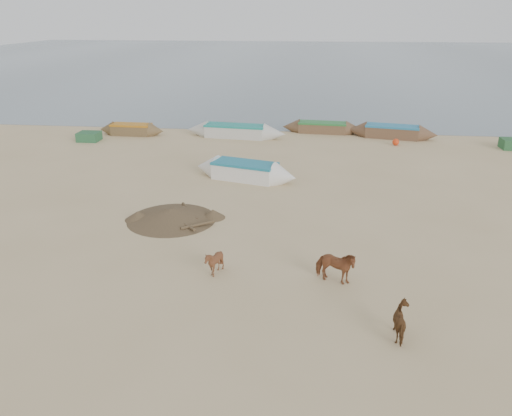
{
  "coord_description": "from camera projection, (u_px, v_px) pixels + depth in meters",
  "views": [
    {
      "loc": [
        2.02,
        -14.15,
        8.2
      ],
      "look_at": [
        0.0,
        4.0,
        1.0
      ],
      "focal_mm": 35.0,
      "sensor_mm": 36.0,
      "label": 1
    }
  ],
  "objects": [
    {
      "name": "ground",
      "position": [
        242.0,
        281.0,
        16.3
      ],
      "size": [
        140.0,
        140.0,
        0.0
      ],
      "primitive_type": "plane",
      "color": "tan",
      "rests_on": "ground"
    },
    {
      "name": "sea",
      "position": [
        303.0,
        59.0,
        92.1
      ],
      "size": [
        160.0,
        160.0,
        0.0
      ],
      "primitive_type": "plane",
      "color": "slate",
      "rests_on": "ground"
    },
    {
      "name": "cow_adult",
      "position": [
        335.0,
        267.0,
        16.0
      ],
      "size": [
        1.5,
        1.03,
        1.16
      ],
      "primitive_type": "imported",
      "rotation": [
        0.0,
        0.0,
        1.25
      ],
      "color": "brown",
      "rests_on": "ground"
    },
    {
      "name": "calf_front",
      "position": [
        214.0,
        262.0,
        16.54
      ],
      "size": [
        1.09,
        1.05,
        0.93
      ],
      "primitive_type": "imported",
      "rotation": [
        0.0,
        0.0,
        -1.1
      ],
      "color": "#59311C",
      "rests_on": "ground"
    },
    {
      "name": "calf_right",
      "position": [
        404.0,
        322.0,
        13.33
      ],
      "size": [
        1.11,
        1.17,
        0.93
      ],
      "primitive_type": "imported",
      "rotation": [
        0.0,
        0.0,
        2.01
      ],
      "color": "brown",
      "rests_on": "ground"
    },
    {
      "name": "near_canoe",
      "position": [
        245.0,
        171.0,
        26.05
      ],
      "size": [
        5.79,
        2.93,
        0.91
      ],
      "primitive_type": null,
      "rotation": [
        0.0,
        0.0,
        -0.28
      ],
      "color": "silver",
      "rests_on": "ground"
    },
    {
      "name": "debris_pile",
      "position": [
        172.0,
        214.0,
        21.02
      ],
      "size": [
        4.51,
        4.51,
        0.49
      ],
      "primitive_type": "cone",
      "rotation": [
        0.0,
        0.0,
        0.22
      ],
      "color": "brown",
      "rests_on": "ground"
    },
    {
      "name": "waterline_canoes",
      "position": [
        381.0,
        132.0,
        34.49
      ],
      "size": [
        41.27,
        4.02,
        0.89
      ],
      "color": "brown",
      "rests_on": "ground"
    },
    {
      "name": "beach_clutter",
      "position": [
        357.0,
        137.0,
        33.7
      ],
      "size": [
        44.86,
        5.21,
        0.64
      ],
      "color": "#285A36",
      "rests_on": "ground"
    }
  ]
}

